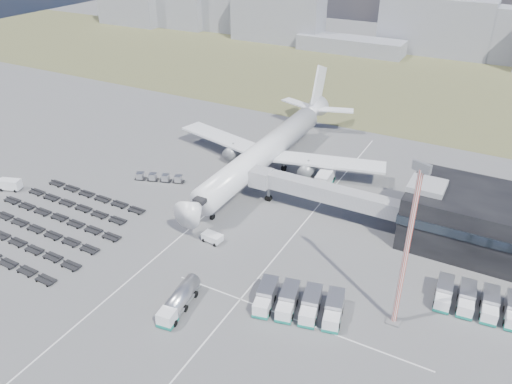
% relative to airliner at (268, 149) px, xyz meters
% --- Properties ---
extents(ground, '(420.00, 420.00, 0.00)m').
position_rel_airliner_xyz_m(ground, '(0.00, -32.38, -5.29)').
color(ground, '#565659').
rests_on(ground, ground).
extents(grass_strip, '(420.00, 90.00, 0.01)m').
position_rel_airliner_xyz_m(grass_strip, '(0.00, 77.62, -5.29)').
color(grass_strip, brown).
rests_on(grass_strip, ground).
extents(lane_markings, '(47.12, 110.00, 0.01)m').
position_rel_airliner_xyz_m(lane_markings, '(9.77, -29.38, -5.29)').
color(lane_markings, silver).
rests_on(lane_markings, ground).
extents(terminal, '(30.40, 16.40, 11.00)m').
position_rel_airliner_xyz_m(terminal, '(47.77, -8.41, -0.04)').
color(terminal, black).
rests_on(terminal, ground).
extents(jet_bridge, '(30.30, 3.80, 7.05)m').
position_rel_airliner_xyz_m(jet_bridge, '(15.90, -11.95, -0.24)').
color(jet_bridge, '#939399').
rests_on(jet_bridge, ground).
extents(airliner, '(51.59, 64.53, 17.62)m').
position_rel_airliner_xyz_m(airliner, '(0.00, 0.00, 0.00)').
color(airliner, white).
rests_on(airliner, ground).
extents(skyline, '(313.64, 25.91, 24.94)m').
position_rel_airliner_xyz_m(skyline, '(-13.96, 119.31, 4.35)').
color(skyline, gray).
rests_on(skyline, ground).
extents(fuel_tanker, '(3.69, 9.84, 3.10)m').
position_rel_airliner_xyz_m(fuel_tanker, '(9.06, -46.44, -3.74)').
color(fuel_tanker, white).
rests_on(fuel_tanker, ground).
extents(pushback_tug, '(3.75, 2.32, 1.58)m').
position_rel_airliner_xyz_m(pushback_tug, '(4.00, -29.59, -4.50)').
color(pushback_tug, white).
rests_on(pushback_tug, ground).
extents(utility_van, '(4.93, 3.39, 2.39)m').
position_rel_airliner_xyz_m(utility_van, '(-43.85, -33.93, -4.10)').
color(utility_van, white).
rests_on(utility_van, ground).
extents(catering_truck, '(3.42, 7.14, 3.18)m').
position_rel_airliner_xyz_m(catering_truck, '(14.00, -0.60, -3.67)').
color(catering_truck, white).
rests_on(catering_truck, ground).
extents(service_trucks_near, '(13.77, 9.48, 2.79)m').
position_rel_airliner_xyz_m(service_trucks_near, '(24.86, -38.41, -3.77)').
color(service_trucks_near, white).
rests_on(service_trucks_near, ground).
extents(service_trucks_far, '(12.46, 7.59, 2.65)m').
position_rel_airliner_xyz_m(service_trucks_far, '(47.97, -25.46, -3.85)').
color(service_trucks_far, white).
rests_on(service_trucks_far, ground).
extents(uld_row, '(10.90, 5.00, 1.53)m').
position_rel_airliner_xyz_m(uld_row, '(-18.54, -15.90, -4.38)').
color(uld_row, black).
rests_on(uld_row, ground).
extents(baggage_dollies, '(31.52, 25.57, 0.80)m').
position_rel_airliner_xyz_m(baggage_dollies, '(-26.72, -40.11, -4.89)').
color(baggage_dollies, black).
rests_on(baggage_dollies, ground).
extents(floodlight_mast, '(2.43, 1.98, 25.61)m').
position_rel_airliner_xyz_m(floodlight_mast, '(37.83, -33.96, 7.54)').
color(floodlight_mast, '#B32C1C').
rests_on(floodlight_mast, ground).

